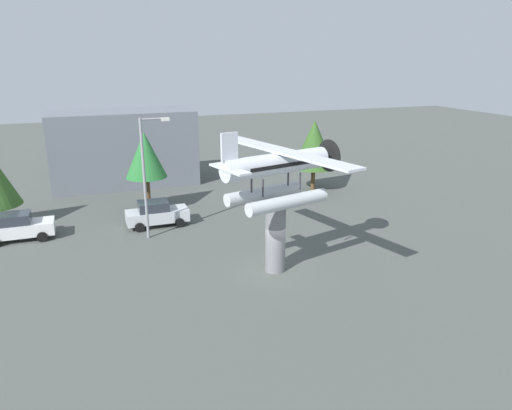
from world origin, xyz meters
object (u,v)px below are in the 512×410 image
car_near_white (18,227)px  tree_east (145,155)px  display_pedestal (275,238)px  floatplane_monument (278,173)px  tree_center_back (314,144)px  streetlight_primary (147,170)px  storefront_building (124,148)px  car_mid_silver (156,213)px

car_near_white → tree_east: 9.88m
display_pedestal → floatplane_monument: (0.13, 0.03, 3.58)m
tree_center_back → streetlight_primary: bearing=-155.8°
storefront_building → tree_east: size_ratio=2.10×
floatplane_monument → car_near_white: floatplane_monument is taller
storefront_building → tree_east: bearing=-84.9°
car_mid_silver → tree_center_back: 15.39m
car_near_white → storefront_building: (7.88, 12.15, 2.42)m
tree_east → tree_center_back: tree_center_back is taller
storefront_building → tree_east: storefront_building is taller
storefront_building → tree_center_back: bearing=-27.6°
display_pedestal → streetlight_primary: 9.59m
car_mid_silver → tree_center_back: bearing=17.8°
floatplane_monument → car_mid_silver: size_ratio=2.46×
display_pedestal → tree_east: size_ratio=0.64×
streetlight_primary → storefront_building: bearing=90.5°
storefront_building → tree_east: (0.79, -8.82, 0.94)m
floatplane_monument → tree_east: floatplane_monument is taller
display_pedestal → car_mid_silver: (-4.93, 9.48, -1.03)m
display_pedestal → car_near_white: size_ratio=0.91×
car_mid_silver → storefront_building: size_ratio=0.34×
display_pedestal → tree_east: tree_east is taller
streetlight_primary → car_mid_silver: bearing=72.2°
floatplane_monument → streetlight_primary: floatplane_monument is taller
streetlight_primary → tree_center_back: (15.04, 6.75, -0.48)m
car_near_white → tree_east: tree_east is taller
floatplane_monument → storefront_building: floatplane_monument is taller
tree_center_back → floatplane_monument: bearing=-123.5°
car_mid_silver → tree_east: size_ratio=0.70×
floatplane_monument → car_mid_silver: (-5.05, 9.44, -4.61)m
tree_east → floatplane_monument: bearing=-68.9°
display_pedestal → car_mid_silver: 10.73m
floatplane_monument → tree_east: (-5.07, 13.14, -1.24)m
tree_center_back → display_pedestal: bearing=-123.8°
tree_east → tree_center_back: size_ratio=0.98×
car_mid_silver → tree_east: bearing=90.3°
car_near_white → storefront_building: storefront_building is taller
storefront_building → car_mid_silver: bearing=-86.3°
car_near_white → tree_center_back: 23.63m
floatplane_monument → car_near_white: bearing=130.0°
tree_east → tree_center_back: 14.40m
car_mid_silver → car_near_white: bearing=177.5°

